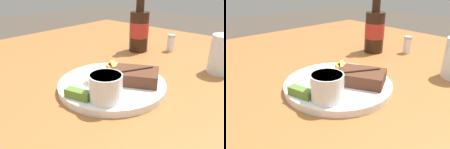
{
  "view_description": "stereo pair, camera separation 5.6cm",
  "coord_description": "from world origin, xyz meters",
  "views": [
    {
      "loc": [
        0.34,
        -0.38,
        1.0
      ],
      "look_at": [
        0.0,
        0.0,
        0.77
      ],
      "focal_mm": 35.0,
      "sensor_mm": 36.0,
      "label": 1
    },
    {
      "loc": [
        0.38,
        -0.34,
        1.0
      ],
      "look_at": [
        0.0,
        0.0,
        0.77
      ],
      "focal_mm": 35.0,
      "sensor_mm": 36.0,
      "label": 2
    }
  ],
  "objects": [
    {
      "name": "fork_utensil",
      "position": [
        -0.07,
        0.03,
        0.75
      ],
      "size": [
        0.13,
        0.06,
        0.0
      ],
      "rotation": [
        0.0,
        0.0,
        5.9
      ],
      "color": "#B7B7BC",
      "rests_on": "dinner_plate"
    },
    {
      "name": "fries_pile",
      "position": [
        -0.04,
        0.05,
        0.76
      ],
      "size": [
        0.11,
        0.11,
        0.02
      ],
      "color": "gold",
      "rests_on": "dinner_plate"
    },
    {
      "name": "pickle_spear",
      "position": [
        0.0,
        -0.11,
        0.76
      ],
      "size": [
        0.06,
        0.04,
        0.02
      ],
      "color": "#567A2D",
      "rests_on": "dinner_plate"
    },
    {
      "name": "dining_table",
      "position": [
        0.0,
        0.0,
        0.68
      ],
      "size": [
        1.42,
        1.49,
        0.73
      ],
      "color": "#935B2D",
      "rests_on": "ground_plane"
    },
    {
      "name": "knife_utensil",
      "position": [
        0.01,
        0.03,
        0.76
      ],
      "size": [
        0.08,
        0.16,
        0.01
      ],
      "rotation": [
        0.0,
        0.0,
        1.14
      ],
      "color": "#B7B7BC",
      "rests_on": "dinner_plate"
    },
    {
      "name": "drinking_glass",
      "position": [
        0.18,
        0.29,
        0.79
      ],
      "size": [
        0.07,
        0.07,
        0.12
      ],
      "color": "silver",
      "rests_on": "dining_table"
    },
    {
      "name": "coleslaw_cup",
      "position": [
        0.05,
        -0.08,
        0.79
      ],
      "size": [
        0.07,
        0.07,
        0.06
      ],
      "color": "white",
      "rests_on": "dinner_plate"
    },
    {
      "name": "salt_shaker",
      "position": [
        -0.04,
        0.39,
        0.77
      ],
      "size": [
        0.03,
        0.03,
        0.07
      ],
      "color": "white",
      "rests_on": "dining_table"
    },
    {
      "name": "dinner_plate",
      "position": [
        0.0,
        0.0,
        0.74
      ],
      "size": [
        0.28,
        0.28,
        0.02
      ],
      "color": "white",
      "rests_on": "dining_table"
    },
    {
      "name": "beer_bottle",
      "position": [
        -0.14,
        0.31,
        0.82
      ],
      "size": [
        0.07,
        0.07,
        0.24
      ],
      "color": "black",
      "rests_on": "dining_table"
    },
    {
      "name": "dipping_sauce_cup",
      "position": [
        -0.03,
        -0.03,
        0.77
      ],
      "size": [
        0.05,
        0.05,
        0.03
      ],
      "color": "silver",
      "rests_on": "dinner_plate"
    },
    {
      "name": "steak_portion",
      "position": [
        0.05,
        0.04,
        0.77
      ],
      "size": [
        0.14,
        0.12,
        0.03
      ],
      "color": "#512D1E",
      "rests_on": "dinner_plate"
    }
  ]
}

